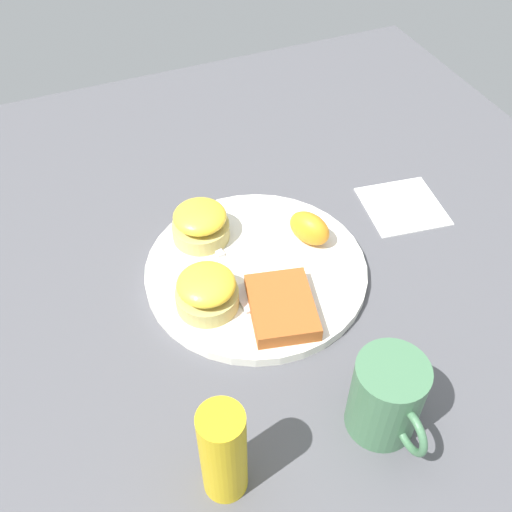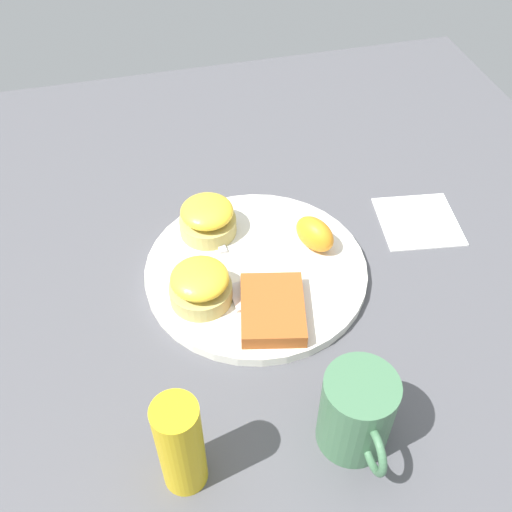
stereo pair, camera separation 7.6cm
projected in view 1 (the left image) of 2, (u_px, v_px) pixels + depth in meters
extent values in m
plane|color=#4C4C51|center=(256.00, 274.00, 0.79)|extent=(1.10, 1.10, 0.00)
cylinder|color=silver|center=(256.00, 270.00, 0.78)|extent=(0.29, 0.29, 0.01)
cylinder|color=tan|center=(201.00, 230.00, 0.81)|extent=(0.08, 0.08, 0.02)
ellipsoid|color=yellow|center=(200.00, 216.00, 0.79)|extent=(0.07, 0.07, 0.03)
cylinder|color=tan|center=(207.00, 298.00, 0.73)|extent=(0.08, 0.08, 0.02)
ellipsoid|color=yellow|center=(206.00, 284.00, 0.71)|extent=(0.07, 0.07, 0.03)
cube|color=#A45120|center=(283.00, 306.00, 0.72)|extent=(0.11, 0.10, 0.02)
ellipsoid|color=orange|center=(309.00, 228.00, 0.80)|extent=(0.07, 0.06, 0.04)
cube|color=silver|center=(205.00, 229.00, 0.82)|extent=(0.11, 0.02, 0.00)
cube|color=silver|center=(247.00, 298.00, 0.74)|extent=(0.05, 0.03, 0.00)
cylinder|color=#42704C|center=(386.00, 397.00, 0.60)|extent=(0.07, 0.07, 0.10)
torus|color=#42704C|center=(410.00, 431.00, 0.57)|extent=(0.05, 0.01, 0.05)
cube|color=white|center=(403.00, 206.00, 0.88)|extent=(0.12, 0.12, 0.00)
cylinder|color=gold|center=(223.00, 453.00, 0.55)|extent=(0.04, 0.04, 0.13)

